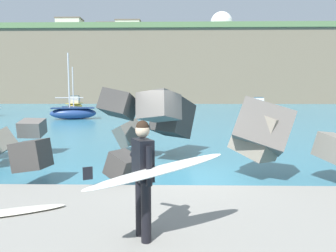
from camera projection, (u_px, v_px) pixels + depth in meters
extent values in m
plane|color=teal|center=(177.00, 175.00, 9.05)|extent=(400.00, 400.00, 0.00)
cube|color=gray|center=(179.00, 232.00, 5.06)|extent=(48.00, 4.40, 0.24)
cube|color=slate|center=(129.00, 134.00, 12.57)|extent=(1.49, 1.26, 1.35)
cube|color=#605B56|center=(263.00, 127.00, 8.48)|extent=(1.89, 1.75, 1.76)
cube|color=gray|center=(1.00, 142.00, 10.56)|extent=(1.16, 0.97, 1.09)
cube|color=#3D3A38|center=(173.00, 117.00, 11.77)|extent=(1.87, 1.95, 1.72)
cube|color=#3D3A38|center=(118.00, 105.00, 10.47)|extent=(1.32, 1.44, 1.20)
cube|color=#605B56|center=(32.00, 128.00, 11.85)|extent=(0.91, 0.96, 0.74)
cube|color=gray|center=(259.00, 134.00, 8.58)|extent=(1.76, 1.61, 1.58)
cube|color=#3D3A38|center=(122.00, 166.00, 7.63)|extent=(1.00, 0.94, 0.79)
cube|color=#605B56|center=(159.00, 107.00, 10.25)|extent=(1.55, 1.72, 1.21)
cube|color=#3D3A38|center=(32.00, 155.00, 8.01)|extent=(0.93, 0.85, 0.87)
cube|color=slate|center=(336.00, 149.00, 8.13)|extent=(1.13, 1.17, 0.89)
cylinder|color=black|center=(140.00, 207.00, 4.65)|extent=(0.15, 0.15, 0.90)
cylinder|color=black|center=(146.00, 212.00, 4.43)|extent=(0.15, 0.15, 0.90)
cube|color=black|center=(143.00, 160.00, 4.46)|extent=(0.37, 0.44, 0.60)
sphere|color=#DBB28E|center=(142.00, 130.00, 4.41)|extent=(0.21, 0.21, 0.21)
sphere|color=black|center=(142.00, 127.00, 4.41)|extent=(0.19, 0.19, 0.19)
cylinder|color=black|center=(137.00, 147.00, 4.81)|extent=(0.31, 0.51, 0.41)
cylinder|color=black|center=(149.00, 166.00, 4.24)|extent=(0.09, 0.09, 0.56)
ellipsoid|color=white|center=(158.00, 171.00, 4.22)|extent=(2.03, 1.25, 0.37)
cube|color=black|center=(88.00, 173.00, 3.81)|extent=(0.12, 0.07, 0.16)
ellipsoid|color=silver|center=(6.00, 212.00, 5.48)|extent=(1.98, 1.13, 0.07)
ellipsoid|color=navy|center=(75.00, 111.00, 35.21)|extent=(4.67, 5.64, 0.82)
cube|color=navy|center=(75.00, 107.00, 35.18)|extent=(4.30, 5.18, 0.10)
cylinder|color=silver|center=(73.00, 87.00, 35.28)|extent=(0.12, 0.12, 4.59)
cylinder|color=silver|center=(73.00, 99.00, 35.43)|extent=(2.12, 2.89, 0.08)
ellipsoid|color=navy|center=(73.00, 113.00, 28.37)|extent=(4.41, 2.61, 1.08)
cube|color=navy|center=(73.00, 108.00, 28.31)|extent=(4.06, 2.40, 0.10)
cylinder|color=silver|center=(69.00, 80.00, 27.97)|extent=(0.12, 0.12, 4.97)
cylinder|color=silver|center=(69.00, 98.00, 28.14)|extent=(2.42, 0.74, 0.08)
ellipsoid|color=#EAC64C|center=(75.00, 106.00, 44.72)|extent=(2.46, 4.82, 0.97)
cube|color=#AF9539|center=(75.00, 103.00, 44.68)|extent=(2.26, 4.44, 0.10)
cube|color=#B7B2A8|center=(75.00, 100.00, 44.96)|extent=(1.31, 1.52, 0.98)
cube|color=#334C5B|center=(75.00, 96.00, 44.90)|extent=(1.18, 1.36, 0.12)
ellipsoid|color=navy|center=(261.00, 108.00, 40.84)|extent=(4.79, 2.67, 0.80)
cube|color=navy|center=(261.00, 106.00, 40.80)|extent=(4.41, 2.46, 0.10)
cube|color=silver|center=(258.00, 102.00, 40.82)|extent=(1.55, 1.32, 0.98)
cube|color=#334C5B|center=(259.00, 97.00, 40.76)|extent=(1.39, 1.19, 0.12)
cube|color=#756651|center=(124.00, 73.00, 89.90)|extent=(108.26, 43.13, 16.74)
cube|color=#567547|center=(123.00, 42.00, 88.94)|extent=(110.42, 43.99, 1.20)
cylinder|color=silver|center=(221.00, 38.00, 94.45)|extent=(6.02, 6.02, 2.58)
sphere|color=white|center=(221.00, 23.00, 93.96)|extent=(6.74, 6.74, 6.74)
cube|color=beige|center=(109.00, 34.00, 96.23)|extent=(6.91, 4.41, 6.00)
cube|color=#66564C|center=(109.00, 24.00, 95.90)|extent=(7.25, 4.64, 0.30)
cube|color=beige|center=(128.00, 30.00, 86.67)|extent=(6.72, 4.44, 4.52)
cube|color=#66564C|center=(128.00, 21.00, 86.41)|extent=(7.05, 4.66, 0.30)
cube|color=silver|center=(128.00, 32.00, 89.09)|extent=(7.10, 6.22, 4.15)
cube|color=#66564C|center=(128.00, 25.00, 88.85)|extent=(7.46, 6.53, 0.30)
cube|color=beige|center=(70.00, 27.00, 81.71)|extent=(6.39, 4.06, 3.94)
cube|color=#66564C|center=(69.00, 19.00, 81.48)|extent=(6.71, 4.27, 0.30)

